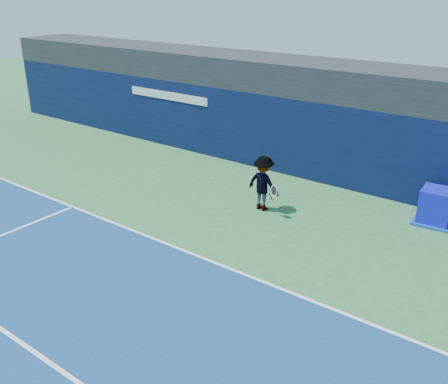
# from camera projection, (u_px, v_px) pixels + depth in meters

# --- Properties ---
(ground) EXTENTS (80.00, 80.00, 0.00)m
(ground) POSITION_uv_depth(u_px,v_px,m) (102.00, 301.00, 11.80)
(ground) COLOR #32713B
(ground) RESTS_ON ground
(baseline) EXTENTS (24.00, 0.10, 0.01)m
(baseline) POSITION_uv_depth(u_px,v_px,m) (185.00, 251.00, 14.01)
(baseline) COLOR white
(baseline) RESTS_ON ground
(service_line) EXTENTS (24.00, 0.10, 0.01)m
(service_line) POSITION_uv_depth(u_px,v_px,m) (26.00, 346.00, 10.32)
(service_line) COLOR white
(service_line) RESTS_ON ground
(stadium_band) EXTENTS (36.00, 3.00, 1.20)m
(stadium_band) POSITION_uv_depth(u_px,v_px,m) (330.00, 79.00, 18.89)
(stadium_band) COLOR #212227
(stadium_band) RESTS_ON back_wall_assembly
(back_wall_assembly) EXTENTS (36.00, 1.03, 3.00)m
(back_wall_assembly) POSITION_uv_depth(u_px,v_px,m) (313.00, 139.00, 18.97)
(back_wall_assembly) COLOR #091236
(back_wall_assembly) RESTS_ON ground
(equipment_cart) EXTENTS (1.24, 1.24, 1.12)m
(equipment_cart) POSITION_uv_depth(u_px,v_px,m) (436.00, 208.00, 15.51)
(equipment_cart) COLOR #0D0EC1
(equipment_cart) RESTS_ON ground
(tennis_player) EXTENTS (1.38, 0.78, 1.84)m
(tennis_player) POSITION_uv_depth(u_px,v_px,m) (263.00, 183.00, 16.29)
(tennis_player) COLOR white
(tennis_player) RESTS_ON ground
(tennis_ball) EXTENTS (0.07, 0.07, 0.07)m
(tennis_ball) POSITION_uv_depth(u_px,v_px,m) (213.00, 178.00, 16.34)
(tennis_ball) COLOR #C4EE1A
(tennis_ball) RESTS_ON ground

